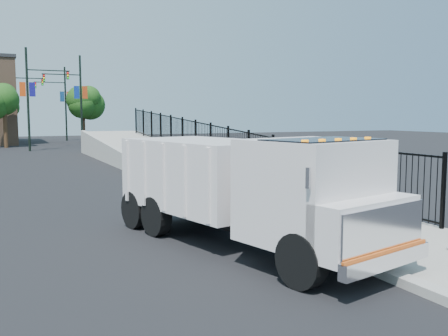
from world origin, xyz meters
name	(u,v)px	position (x,y,z in m)	size (l,w,h in m)	color
ground	(272,230)	(0.00, 0.00, 0.00)	(120.00, 120.00, 0.00)	black
sidewalk	(390,238)	(1.93, -2.00, 0.06)	(3.55, 12.00, 0.12)	#9E998E
curb	(320,247)	(0.00, -2.00, 0.08)	(0.30, 12.00, 0.16)	#ADAAA3
ramp	(159,166)	(2.12, 16.00, 0.00)	(3.95, 24.00, 1.70)	#9E998E
iron_fence	(211,154)	(3.55, 12.00, 0.90)	(0.10, 28.00, 1.80)	black
truck	(248,184)	(-1.28, -1.17, 1.37)	(3.87, 7.47, 2.44)	black
worker	(297,193)	(0.48, -0.36, 0.96)	(0.61, 0.40, 1.68)	maroon
light_pole_0	(32,95)	(-3.24, 31.34, 4.36)	(3.78, 0.22, 8.00)	black
light_pole_1	(77,97)	(0.75, 35.02, 4.36)	(3.78, 0.22, 8.00)	black
light_pole_2	(12,98)	(-4.30, 41.04, 4.36)	(3.77, 0.22, 8.00)	black
light_pole_3	(63,101)	(0.94, 46.61, 4.36)	(3.78, 0.22, 8.00)	black
tree_0	(4,102)	(-5.12, 36.48, 3.95)	(2.77, 2.77, 5.39)	#382314
tree_1	(83,104)	(2.30, 41.83, 3.96)	(2.79, 2.79, 5.39)	#382314
tree_2	(4,105)	(-4.85, 49.94, 3.95)	(2.75, 2.75, 5.37)	#382314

